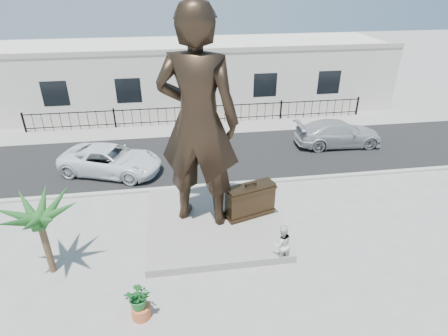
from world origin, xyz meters
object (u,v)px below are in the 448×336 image
(statue, at_px, (198,122))
(tourist, at_px, (282,244))
(suitcase, at_px, (250,200))
(car_white, at_px, (111,160))

(statue, xyz_separation_m, tourist, (2.54, -2.64, -3.61))
(statue, relative_size, tourist, 5.42)
(suitcase, bearing_deg, statue, 157.75)
(statue, bearing_deg, car_white, -29.98)
(statue, height_order, car_white, statue)
(car_white, bearing_deg, tourist, -118.72)
(suitcase, xyz_separation_m, car_white, (-6.00, 5.04, -0.28))
(tourist, bearing_deg, car_white, -54.45)
(statue, relative_size, suitcase, 4.15)
(car_white, bearing_deg, suitcase, -110.04)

